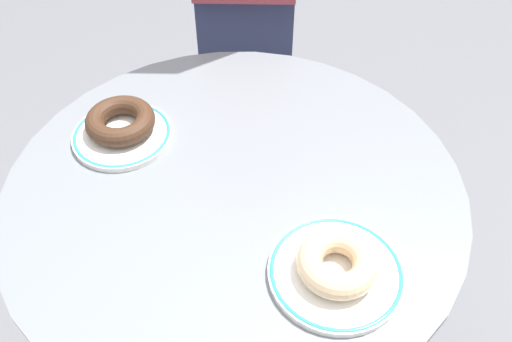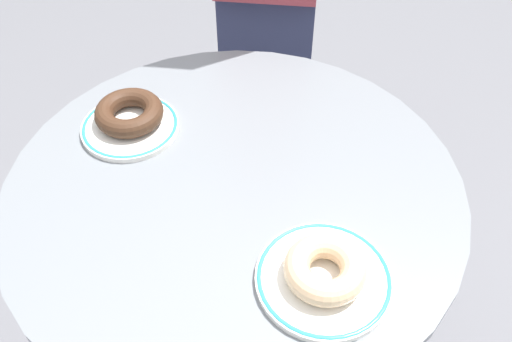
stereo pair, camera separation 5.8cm
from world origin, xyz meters
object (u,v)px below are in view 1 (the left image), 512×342
object	(u,v)px
cafe_table	(237,261)
donut_chocolate	(120,121)
plate_left	(122,135)
donut_glazed	(337,263)
plate_right	(336,272)

from	to	relation	value
cafe_table	donut_chocolate	bearing A→B (deg)	-172.17
plate_left	donut_glazed	world-z (taller)	donut_glazed
donut_glazed	donut_chocolate	bearing A→B (deg)	178.67
plate_right	donut_glazed	bearing A→B (deg)	0.00
plate_left	plate_right	world-z (taller)	same
cafe_table	donut_glazed	bearing A→B (deg)	-10.76
donut_glazed	plate_left	bearing A→B (deg)	179.69
plate_left	plate_right	distance (m)	0.45
plate_right	donut_glazed	world-z (taller)	donut_glazed
cafe_table	donut_glazed	world-z (taller)	donut_glazed
cafe_table	plate_right	bearing A→B (deg)	-10.76
donut_glazed	cafe_table	bearing A→B (deg)	169.24
plate_right	donut_glazed	distance (m)	0.02
plate_right	donut_chocolate	distance (m)	0.46
plate_right	cafe_table	bearing A→B (deg)	169.24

